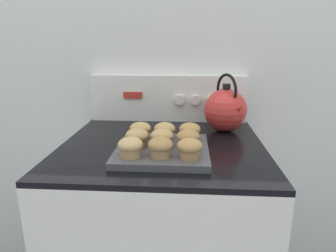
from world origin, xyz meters
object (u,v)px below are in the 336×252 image
(muffin_r0_c0, at_px, (130,147))
(muffin_r2_c2, at_px, (190,131))
(muffin_r0_c2, at_px, (190,148))
(stove_range, at_px, (163,246))
(muffin_pan, at_px, (162,150))
(muffin_r0_c1, at_px, (160,147))
(muffin_r1_c2, at_px, (188,139))
(muffin_r1_c1, at_px, (162,138))
(muffin_r2_c1, at_px, (165,131))
(muffin_r1_c0, at_px, (137,137))
(tea_kettle, at_px, (226,109))
(muffin_r2_c0, at_px, (140,130))

(muffin_r0_c0, height_order, muffin_r2_c2, same)
(muffin_r2_c2, bearing_deg, muffin_r0_c2, -90.40)
(stove_range, xyz_separation_m, muffin_r0_c2, (0.10, -0.20, 0.50))
(muffin_pan, height_order, muffin_r0_c1, muffin_r0_c1)
(muffin_r1_c2, bearing_deg, muffin_r2_c2, 86.47)
(muffin_r1_c1, distance_m, muffin_r2_c1, 0.08)
(muffin_r0_c2, xyz_separation_m, muffin_r1_c2, (-0.00, 0.09, 0.00))
(muffin_r1_c0, bearing_deg, muffin_r2_c1, 44.06)
(muffin_r2_c2, bearing_deg, muffin_r0_c1, -117.22)
(muffin_r0_c1, bearing_deg, muffin_pan, 90.96)
(stove_range, relative_size, muffin_r0_c2, 11.91)
(muffin_r0_c0, xyz_separation_m, muffin_r1_c1, (0.09, 0.09, 0.00))
(muffin_r2_c2, bearing_deg, muffin_r0_c0, -135.37)
(muffin_pan, xyz_separation_m, tea_kettle, (0.23, 0.27, 0.08))
(stove_range, distance_m, muffin_r0_c0, 0.54)
(muffin_r0_c2, distance_m, muffin_r1_c0, 0.19)
(muffin_r0_c1, bearing_deg, muffin_r0_c0, -176.97)
(muffin_r1_c0, relative_size, muffin_r2_c1, 1.00)
(muffin_r0_c2, xyz_separation_m, muffin_r2_c1, (-0.09, 0.17, 0.00))
(muffin_r0_c0, bearing_deg, muffin_r1_c0, 87.09)
(muffin_r1_c2, relative_size, tea_kettle, 0.32)
(muffin_r2_c1, bearing_deg, tea_kettle, 38.85)
(muffin_r1_c2, relative_size, muffin_r2_c2, 1.00)
(muffin_r2_c0, distance_m, tea_kettle, 0.37)
(muffin_pan, bearing_deg, muffin_r1_c1, 120.32)
(muffin_r2_c2, distance_m, tea_kettle, 0.24)
(muffin_r1_c0, distance_m, muffin_r2_c1, 0.12)
(muffin_r1_c1, bearing_deg, muffin_pan, -59.68)
(muffin_r1_c2, bearing_deg, muffin_r1_c1, 178.75)
(stove_range, xyz_separation_m, muffin_r2_c1, (0.01, -0.02, 0.50))
(muffin_r2_c1, distance_m, muffin_r2_c2, 0.09)
(stove_range, height_order, muffin_r2_c2, muffin_r2_c2)
(muffin_r0_c1, bearing_deg, muffin_r1_c2, 45.96)
(muffin_pan, xyz_separation_m, muffin_r2_c2, (0.09, 0.09, 0.04))
(muffin_r2_c0, bearing_deg, stove_range, 18.42)
(muffin_r1_c1, relative_size, tea_kettle, 0.32)
(muffin_r0_c2, distance_m, tea_kettle, 0.39)
(muffin_r0_c0, distance_m, muffin_r2_c0, 0.17)
(muffin_r1_c2, height_order, muffin_r2_c2, same)
(muffin_r0_c0, distance_m, muffin_r2_c1, 0.20)
(muffin_r1_c0, bearing_deg, muffin_r2_c0, 91.26)
(muffin_r0_c0, bearing_deg, muffin_r1_c2, 27.58)
(muffin_r1_c1, xyz_separation_m, muffin_r1_c2, (0.09, -0.00, 0.00))
(muffin_r0_c1, height_order, muffin_r2_c2, same)
(tea_kettle, bearing_deg, muffin_pan, -130.63)
(muffin_pan, relative_size, muffin_r1_c1, 3.98)
(muffin_r1_c0, distance_m, muffin_r2_c0, 0.08)
(muffin_r0_c2, relative_size, muffin_r2_c1, 1.00)
(muffin_r0_c1, relative_size, muffin_r0_c2, 1.00)
(muffin_r0_c2, height_order, muffin_r1_c1, same)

